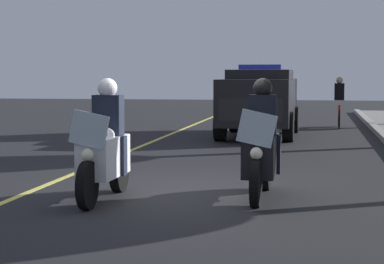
{
  "coord_description": "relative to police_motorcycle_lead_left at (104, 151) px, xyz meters",
  "views": [
    {
      "loc": [
        10.82,
        1.86,
        1.77
      ],
      "look_at": [
        -0.1,
        0.0,
        0.9
      ],
      "focal_mm": 68.62,
      "sensor_mm": 36.0,
      "label": 1
    }
  ],
  "objects": [
    {
      "name": "ground_plane",
      "position": [
        -0.92,
        1.08,
        -0.7
      ],
      "size": [
        80.0,
        80.0,
        0.0
      ],
      "primitive_type": "plane",
      "color": "black"
    },
    {
      "name": "lane_stripe_center",
      "position": [
        -0.92,
        -1.32,
        -0.7
      ],
      "size": [
        48.0,
        0.12,
        0.01
      ],
      "primitive_type": "cube",
      "color": "#E0D14C",
      "rests_on": "ground"
    },
    {
      "name": "police_motorcycle_lead_left",
      "position": [
        0.0,
        0.0,
        0.0
      ],
      "size": [
        2.14,
        0.56,
        1.72
      ],
      "color": "black",
      "rests_on": "ground"
    },
    {
      "name": "police_motorcycle_lead_right",
      "position": [
        -0.54,
        2.16,
        0.0
      ],
      "size": [
        2.14,
        0.56,
        1.72
      ],
      "color": "black",
      "rests_on": "ground"
    },
    {
      "name": "police_suv",
      "position": [
        -10.98,
        1.33,
        0.37
      ],
      "size": [
        4.93,
        2.13,
        2.05
      ],
      "color": "black",
      "rests_on": "ground"
    },
    {
      "name": "cyclist_background",
      "position": [
        -14.78,
        3.67,
        0.14
      ],
      "size": [
        1.76,
        0.32,
        1.69
      ],
      "color": "black",
      "rests_on": "ground"
    }
  ]
}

